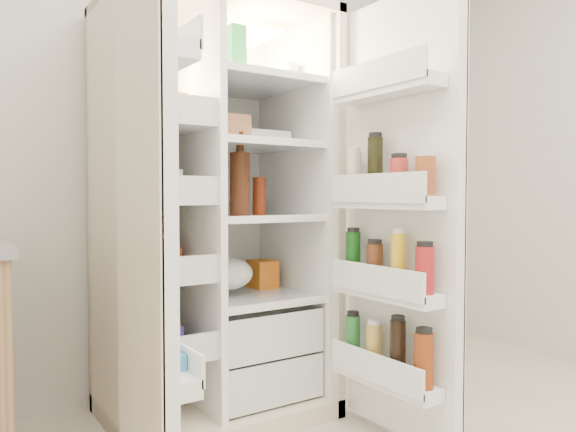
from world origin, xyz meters
TOP-DOWN VIEW (x-y plane):
  - wall_back at (0.00, 2.00)m, footprint 4.00×0.02m
  - refrigerator at (-0.10, 1.65)m, footprint 0.92×0.70m
  - freezer_door at (-0.61, 1.05)m, footprint 0.15×0.40m
  - fridge_door at (0.37, 0.96)m, footprint 0.17×0.58m

SIDE VIEW (x-z plane):
  - refrigerator at x=-0.10m, z-range -0.15..1.65m
  - fridge_door at x=0.37m, z-range 0.01..1.73m
  - freezer_door at x=-0.61m, z-range 0.03..1.75m
  - wall_back at x=0.00m, z-range 0.00..2.70m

